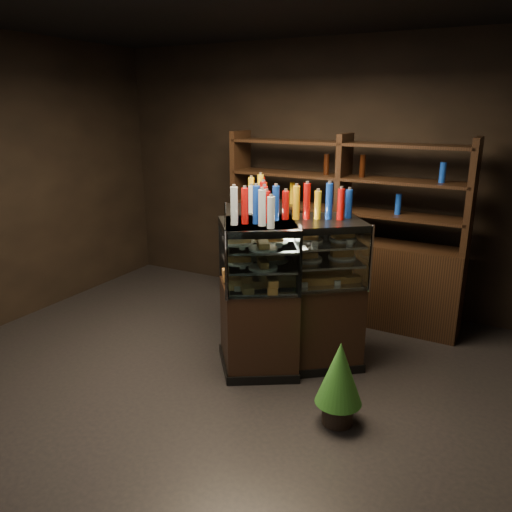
% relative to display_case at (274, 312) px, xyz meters
% --- Properties ---
extents(ground, '(5.00, 5.00, 0.00)m').
position_rel_display_case_xyz_m(ground, '(-0.40, -0.80, -0.45)').
color(ground, black).
rests_on(ground, ground).
extents(room_shell, '(5.02, 5.02, 3.01)m').
position_rel_display_case_xyz_m(room_shell, '(-0.40, -0.80, 1.49)').
color(room_shell, black).
rests_on(room_shell, ground).
extents(display_case, '(1.61, 1.38, 1.35)m').
position_rel_display_case_xyz_m(display_case, '(0.00, 0.00, 0.00)').
color(display_case, black).
rests_on(display_case, ground).
extents(food_display, '(1.23, 1.06, 0.42)m').
position_rel_display_case_xyz_m(food_display, '(-0.00, -0.01, 0.55)').
color(food_display, gold).
rests_on(food_display, display_case).
extents(bottles_top, '(1.06, 0.92, 0.30)m').
position_rel_display_case_xyz_m(bottles_top, '(0.00, 0.00, 1.03)').
color(bottles_top, '#D8590A').
rests_on(bottles_top, display_case).
extents(potted_conifer, '(0.35, 0.35, 0.74)m').
position_rel_display_case_xyz_m(potted_conifer, '(0.86, -0.70, -0.03)').
color(potted_conifer, black).
rests_on(potted_conifer, ground).
extents(back_shelving, '(2.60, 0.49, 2.00)m').
position_rel_display_case_xyz_m(back_shelving, '(0.19, 1.25, 0.15)').
color(back_shelving, black).
rests_on(back_shelving, ground).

